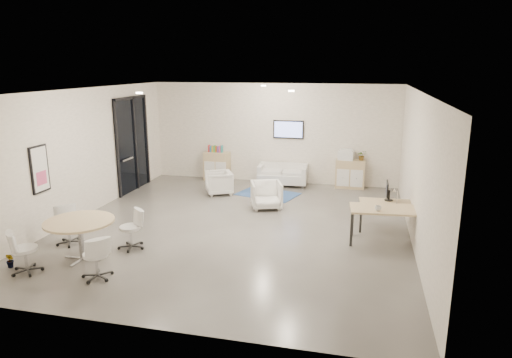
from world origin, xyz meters
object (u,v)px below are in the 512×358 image
at_px(desk_rear, 389,205).
at_px(round_table, 79,224).
at_px(loveseat, 283,175).
at_px(armchair_left, 219,182).
at_px(desk_front, 386,212).
at_px(sideboard_right, 350,174).
at_px(armchair_right, 266,194).
at_px(sideboard_left, 217,166).

relative_size(desk_rear, round_table, 1.01).
xyz_separation_m(loveseat, armchair_left, (-1.66, -1.48, 0.06)).
height_order(desk_front, round_table, round_table).
relative_size(sideboard_right, armchair_left, 1.19).
height_order(armchair_right, desk_rear, armchair_right).
distance_m(sideboard_left, armchair_right, 3.51).
distance_m(desk_front, round_table, 6.28).
bearing_deg(sideboard_left, loveseat, -3.77).
distance_m(armchair_left, desk_rear, 5.21).
xyz_separation_m(armchair_left, desk_front, (4.69, -2.91, 0.33)).
bearing_deg(armchair_right, loveseat, 70.52).
relative_size(sideboard_left, desk_rear, 0.70).
relative_size(sideboard_left, armchair_right, 1.18).
height_order(sideboard_left, sideboard_right, sideboard_left).
relative_size(armchair_left, desk_front, 0.48).
bearing_deg(sideboard_right, desk_rear, -74.87).
xyz_separation_m(loveseat, armchair_right, (0.01, -2.53, 0.09)).
distance_m(armchair_left, round_table, 5.31).
xyz_separation_m(armchair_left, round_table, (-1.17, -5.17, 0.35)).
bearing_deg(desk_front, armchair_right, 143.46).
height_order(armchair_right, desk_front, armchair_right).
height_order(loveseat, desk_rear, desk_rear).
relative_size(loveseat, desk_front, 1.01).
relative_size(sideboard_left, armchair_left, 1.25).
distance_m(loveseat, armchair_left, 2.23).
height_order(sideboard_right, armchair_left, sideboard_right).
xyz_separation_m(sideboard_right, round_table, (-4.95, -6.80, 0.28)).
bearing_deg(armchair_left, desk_rear, 39.50).
bearing_deg(sideboard_right, armchair_left, -156.66).
xyz_separation_m(armchair_right, round_table, (-2.85, -4.12, 0.33)).
xyz_separation_m(sideboard_left, round_table, (-0.58, -6.80, 0.26)).
distance_m(armchair_left, armchair_right, 1.98).
relative_size(sideboard_right, desk_rear, 0.66).
height_order(sideboard_right, desk_rear, sideboard_right).
bearing_deg(desk_rear, sideboard_right, 101.49).
xyz_separation_m(sideboard_right, loveseat, (-2.11, -0.15, -0.13)).
bearing_deg(armchair_right, desk_front, -51.30).
xyz_separation_m(armchair_right, desk_rear, (3.10, -1.01, 0.21)).
xyz_separation_m(sideboard_right, desk_front, (0.91, -4.54, 0.26)).
bearing_deg(sideboard_left, armchair_left, -70.14).
xyz_separation_m(loveseat, desk_front, (3.02, -4.39, 0.39)).
xyz_separation_m(sideboard_left, loveseat, (2.25, -0.15, -0.15)).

